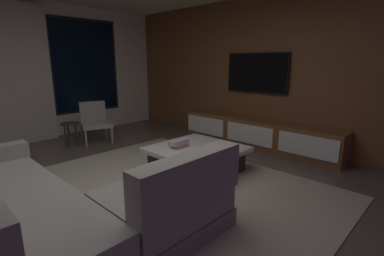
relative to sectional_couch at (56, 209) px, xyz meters
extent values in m
plane|color=#564C44|center=(0.89, 0.14, -0.29)|extent=(9.20, 9.20, 0.00)
cube|color=silver|center=(0.89, 3.80, 1.06)|extent=(6.60, 0.12, 2.70)
cube|color=black|center=(2.19, 3.73, 1.16)|extent=(1.52, 0.02, 2.02)
cube|color=black|center=(2.19, 3.72, 1.16)|extent=(1.40, 0.03, 1.90)
cube|color=brown|center=(3.95, 0.14, 1.06)|extent=(0.12, 7.80, 2.70)
cube|color=#ADA391|center=(1.24, 0.04, -0.28)|extent=(3.20, 3.80, 0.01)
cube|color=gray|center=(-0.24, 0.23, -0.20)|extent=(0.90, 2.50, 0.18)
cube|color=#9E9991|center=(-0.24, 0.23, 0.01)|extent=(0.86, 2.42, 0.24)
cube|color=gray|center=(0.74, -0.57, -0.20)|extent=(1.10, 0.90, 0.18)
cube|color=#9E9991|center=(0.74, -0.57, 0.01)|extent=(1.07, 0.86, 0.24)
cube|color=#9E9991|center=(0.74, -0.92, 0.33)|extent=(1.10, 0.20, 0.40)
cube|color=#361F13|center=(2.03, 0.20, -0.14)|extent=(1.00, 1.00, 0.30)
cube|color=white|center=(2.03, 0.20, 0.04)|extent=(1.16, 1.16, 0.06)
cube|color=#B1B57E|center=(1.87, 0.38, 0.08)|extent=(0.22, 0.14, 0.03)
cube|color=#CB6371|center=(1.87, 0.38, 0.11)|extent=(0.22, 0.14, 0.02)
cube|color=beige|center=(1.86, 0.40, 0.14)|extent=(0.27, 0.16, 0.03)
cube|color=#A9A6A9|center=(1.85, 0.39, 0.17)|extent=(0.28, 0.15, 0.02)
cylinder|color=#B2ADA0|center=(1.94, 2.34, -0.11)|extent=(0.04, 0.04, 0.36)
cylinder|color=#B2ADA0|center=(1.48, 2.47, -0.11)|extent=(0.04, 0.04, 0.36)
cylinder|color=#B2ADA0|center=(2.08, 2.81, -0.11)|extent=(0.04, 0.04, 0.36)
cylinder|color=#B2ADA0|center=(1.62, 2.95, -0.11)|extent=(0.04, 0.04, 0.36)
cube|color=#9E9991|center=(1.78, 2.64, 0.07)|extent=(0.68, 0.69, 0.08)
cube|color=#9E9991|center=(1.85, 2.87, 0.30)|extent=(0.49, 0.22, 0.38)
cylinder|color=#333338|center=(1.19, 2.69, -0.06)|extent=(0.03, 0.03, 0.46)
cylinder|color=#333338|center=(1.39, 2.69, -0.06)|extent=(0.03, 0.03, 0.46)
cylinder|color=#333338|center=(1.29, 2.79, -0.06)|extent=(0.03, 0.03, 0.46)
cylinder|color=#333338|center=(1.29, 2.69, 0.16)|extent=(0.32, 0.32, 0.02)
cube|color=brown|center=(3.67, 0.24, -0.03)|extent=(0.44, 3.10, 0.52)
cube|color=white|center=(3.44, -0.81, 0.00)|extent=(0.02, 0.93, 0.33)
cube|color=white|center=(3.44, 0.24, 0.00)|extent=(0.02, 0.93, 0.33)
cube|color=white|center=(3.44, 1.28, 0.00)|extent=(0.02, 0.93, 0.33)
cube|color=black|center=(3.63, -0.62, -0.17)|extent=(0.33, 0.68, 0.19)
cube|color=gray|center=(3.63, -0.88, -0.19)|extent=(0.03, 0.04, 0.14)
cube|color=#D79FCC|center=(3.63, -0.80, -0.19)|extent=(0.03, 0.04, 0.16)
cube|color=#CD9B8C|center=(3.63, -0.73, -0.19)|extent=(0.03, 0.04, 0.15)
cube|color=#C8AEC4|center=(3.63, -0.65, -0.19)|extent=(0.03, 0.04, 0.15)
cube|color=pink|center=(3.63, -0.58, -0.18)|extent=(0.03, 0.04, 0.18)
cube|color=#45C5B7|center=(3.63, -0.50, -0.19)|extent=(0.03, 0.04, 0.15)
cube|color=gray|center=(3.63, -0.43, -0.19)|extent=(0.03, 0.04, 0.15)
cube|color=#64C8B0|center=(3.63, -0.36, -0.18)|extent=(0.03, 0.04, 0.18)
cube|color=black|center=(3.85, 0.39, 1.06)|extent=(0.04, 1.25, 0.72)
cube|color=black|center=(3.84, 0.39, 1.06)|extent=(0.05, 1.21, 0.68)
camera|label=1|loc=(-0.79, -2.42, 1.26)|focal=26.42mm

